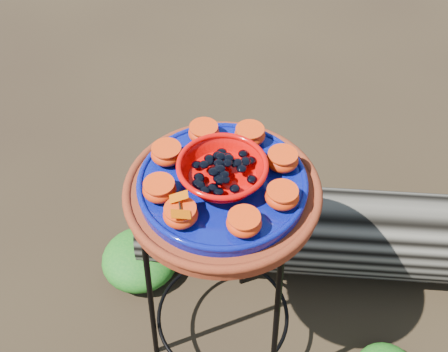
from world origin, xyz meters
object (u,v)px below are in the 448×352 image
(plant_stand, at_px, (223,279))
(red_bowl, at_px, (222,173))
(cobalt_plate, at_px, (222,184))
(driftwood_log, at_px, (376,234))
(terracotta_saucer, at_px, (222,193))

(plant_stand, bearing_deg, red_bowl, 0.00)
(cobalt_plate, height_order, driftwood_log, cobalt_plate)
(cobalt_plate, height_order, red_bowl, red_bowl)
(plant_stand, height_order, red_bowl, red_bowl)
(red_bowl, bearing_deg, plant_stand, 0.00)
(plant_stand, height_order, cobalt_plate, cobalt_plate)
(plant_stand, xyz_separation_m, driftwood_log, (0.42, 0.45, -0.20))
(cobalt_plate, bearing_deg, driftwood_log, 47.17)
(plant_stand, bearing_deg, cobalt_plate, 0.00)
(plant_stand, distance_m, cobalt_plate, 0.40)
(cobalt_plate, xyz_separation_m, driftwood_log, (0.42, 0.45, -0.60))
(red_bowl, bearing_deg, terracotta_saucer, 0.00)
(red_bowl, distance_m, driftwood_log, 0.88)
(plant_stand, height_order, terracotta_saucer, terracotta_saucer)
(terracotta_saucer, xyz_separation_m, driftwood_log, (0.42, 0.45, -0.57))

